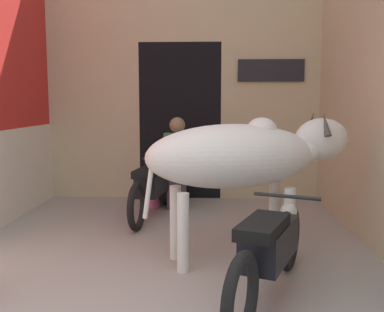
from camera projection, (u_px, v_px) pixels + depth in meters
The scene contains 6 objects.
wall_back_with_doorway at pixel (183, 88), 7.17m from camera, with size 4.20×0.93×4.16m.
cow at pixel (244, 157), 4.24m from camera, with size 2.08×1.07×1.43m.
motorcycle_near at pixel (270, 248), 3.42m from camera, with size 0.88×1.87×0.73m.
motorcycle_far at pixel (152, 186), 5.93m from camera, with size 0.58×1.94×0.71m.
shopkeeper_seated at pixel (177, 160), 6.39m from camera, with size 0.38×0.34×1.30m.
plastic_stool at pixel (152, 190), 6.49m from camera, with size 0.33×0.33×0.45m.
Camera 1 is at (0.47, -2.47, 1.53)m, focal length 42.00 mm.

